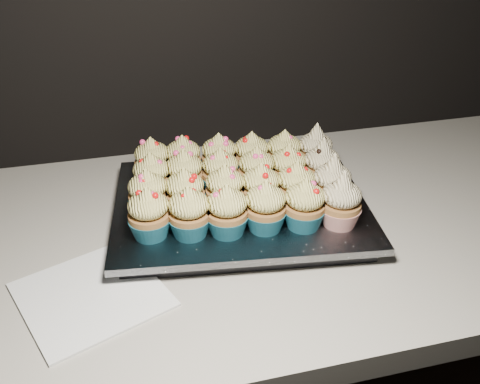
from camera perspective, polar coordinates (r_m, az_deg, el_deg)
The scene contains 28 objects.
worktop at distance 0.97m, azimuth 12.87°, elevation -2.33°, with size 2.44×0.64×0.04m, color beige.
napkin at distance 0.78m, azimuth -15.55°, elevation -10.51°, with size 0.18×0.18×0.00m, color white.
baking_tray at distance 0.90m, azimuth 0.00°, elevation -2.14°, with size 0.38×0.29×0.02m, color black.
foil_lining at distance 0.89m, azimuth 0.00°, elevation -1.22°, with size 0.41×0.32×0.01m, color silver.
cupcake_0 at distance 0.79m, azimuth -9.69°, elevation -2.36°, with size 0.06×0.06×0.08m.
cupcake_1 at distance 0.79m, azimuth -5.44°, elevation -2.26°, with size 0.06×0.06×0.08m.
cupcake_2 at distance 0.79m, azimuth -1.39°, elevation -2.09°, with size 0.06×0.06×0.08m.
cupcake_3 at distance 0.80m, azimuth 2.73°, elevation -1.64°, with size 0.06×0.06×0.08m.
cupcake_4 at distance 0.81m, azimuth 6.89°, elevation -1.40°, with size 0.06×0.06×0.08m.
cupcake_5 at distance 0.82m, azimuth 10.74°, elevation -1.06°, with size 0.06×0.06×0.10m.
cupcake_6 at distance 0.84m, azimuth -9.78°, elevation -0.28°, with size 0.06×0.06×0.08m.
cupcake_7 at distance 0.84m, azimuth -5.88°, elevation -0.19°, with size 0.06×0.06×0.08m.
cupcake_8 at distance 0.84m, azimuth -1.60°, elevation 0.20°, with size 0.06×0.06×0.08m.
cupcake_9 at distance 0.84m, azimuth 2.22°, elevation 0.35°, with size 0.06×0.06×0.08m.
cupcake_10 at distance 0.85m, azimuth 5.98°, elevation 0.55°, with size 0.06×0.06×0.08m.
cupcake_11 at distance 0.87m, azimuth 9.78°, elevation 0.90°, with size 0.06×0.06×0.10m.
cupcake_12 at distance 0.89m, azimuth -9.37°, elevation 1.54°, with size 0.06×0.06×0.08m.
cupcake_13 at distance 0.89m, azimuth -5.93°, elevation 1.90°, with size 0.06×0.06×0.08m.
cupcake_14 at distance 0.89m, azimuth -2.08°, elevation 2.09°, with size 0.06×0.06×0.08m.
cupcake_15 at distance 0.90m, azimuth 1.78°, elevation 2.27°, with size 0.06×0.06×0.08m.
cupcake_16 at distance 0.91m, azimuth 5.14°, elevation 2.49°, with size 0.06×0.06×0.08m.
cupcake_17 at distance 0.92m, azimuth 8.70°, elevation 2.76°, with size 0.06×0.06×0.10m.
cupcake_18 at distance 0.94m, azimuth -9.32°, elevation 3.25°, with size 0.06×0.06×0.08m.
cupcake_19 at distance 0.94m, azimuth -6.06°, elevation 3.50°, with size 0.06×0.06×0.08m.
cupcake_20 at distance 0.94m, azimuth -2.25°, elevation 3.76°, with size 0.06×0.06×0.08m.
cupcake_21 at distance 0.95m, azimuth 1.24°, elevation 3.93°, with size 0.06×0.06×0.08m.
cupcake_22 at distance 0.96m, azimuth 4.71°, elevation 4.12°, with size 0.06×0.06×0.08m.
cupcake_23 at distance 0.97m, azimuth 8.03°, elevation 4.38°, with size 0.06×0.06×0.10m.
Camera 1 is at (-0.41, 0.98, 1.40)m, focal length 40.00 mm.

